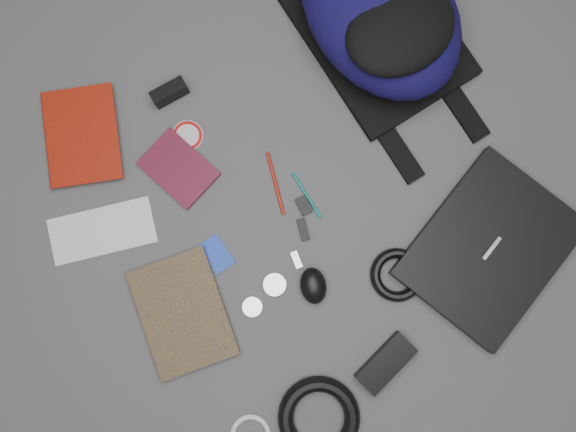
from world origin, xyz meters
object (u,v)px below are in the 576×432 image
textbook_red (46,141)px  comic_book (143,327)px  laptop (489,249)px  dvd_case (179,169)px  backpack (381,11)px  power_brick (386,363)px  compact_camera (170,93)px  mouse (313,286)px

textbook_red → comic_book: (0.01, -0.51, -0.00)m
laptop → dvd_case: bearing=113.9°
backpack → laptop: bearing=-96.4°
backpack → dvd_case: 0.60m
dvd_case → power_brick: power_brick is taller
compact_camera → mouse: bearing=-82.7°
textbook_red → power_brick: (0.47, -0.84, 0.00)m
laptop → textbook_red: (-0.82, 0.72, -0.01)m
dvd_case → mouse: mouse is taller
comic_book → dvd_case: size_ratio=1.58×
dvd_case → compact_camera: size_ratio=1.92×
comic_book → mouse: bearing=-6.2°
laptop → dvd_case: 0.76m
textbook_red → mouse: 0.73m
backpack → power_brick: (-0.37, -0.72, -0.09)m
textbook_red → dvd_case: bearing=-20.0°
compact_camera → dvd_case: bearing=-112.5°
backpack → power_brick: bearing=-121.2°
mouse → comic_book: bearing=-176.3°
comic_book → backpack: bearing=32.9°
backpack → comic_book: (-0.83, -0.38, -0.10)m
laptop → comic_book: size_ratio=1.44×
comic_book → compact_camera: size_ratio=3.03×
laptop → mouse: size_ratio=4.47×
dvd_case → compact_camera: compact_camera is taller
compact_camera → power_brick: bearing=-80.7°
textbook_red → comic_book: size_ratio=0.89×
textbook_red → power_brick: bearing=-41.3°
dvd_case → mouse: 0.43m
mouse → power_brick: (0.06, -0.24, -0.00)m
backpack → compact_camera: bearing=166.2°
laptop → power_brick: (-0.34, -0.12, -0.00)m
laptop → mouse: (-0.41, 0.12, 0.00)m
textbook_red → power_brick: power_brick is taller
compact_camera → power_brick: (0.15, -0.81, -0.01)m
textbook_red → mouse: size_ratio=2.77×
textbook_red → mouse: bearing=-36.7°
comic_book → mouse: (0.40, -0.10, 0.01)m
backpack → mouse: bearing=-135.9°
compact_camera → mouse: (0.09, -0.57, -0.00)m
backpack → dvd_case: (-0.59, -0.09, -0.10)m
comic_book → dvd_case: comic_book is taller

